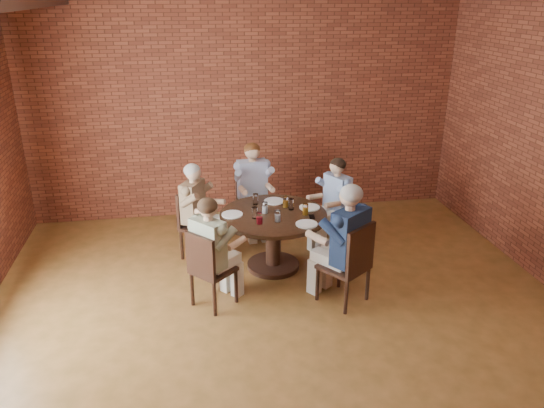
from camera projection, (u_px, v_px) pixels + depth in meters
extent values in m
plane|color=#9C6230|center=(290.00, 340.00, 5.40)|extent=(7.00, 7.00, 0.00)
plane|color=brown|center=(246.00, 106.00, 7.96)|extent=(7.00, 0.00, 7.00)
cylinder|color=black|center=(273.00, 265.00, 6.82)|extent=(0.67, 0.67, 0.06)
cylinder|color=black|center=(273.00, 243.00, 6.70)|extent=(0.19, 0.19, 0.64)
cylinder|color=black|center=(273.00, 215.00, 6.56)|extent=(1.33, 1.33, 0.05)
cube|color=black|center=(333.00, 218.00, 7.22)|extent=(0.53, 0.53, 0.04)
cube|color=black|center=(344.00, 198.00, 7.22)|extent=(0.21, 0.37, 0.45)
cylinder|color=black|center=(315.00, 232.00, 7.34)|extent=(0.04, 0.04, 0.41)
cylinder|color=black|center=(331.00, 240.00, 7.09)|extent=(0.04, 0.04, 0.41)
cylinder|color=black|center=(333.00, 226.00, 7.52)|extent=(0.04, 0.04, 0.41)
cylinder|color=black|center=(350.00, 234.00, 7.27)|extent=(0.04, 0.04, 0.41)
cube|color=black|center=(254.00, 205.00, 7.64)|extent=(0.47, 0.47, 0.04)
cube|color=black|center=(250.00, 184.00, 7.72)|extent=(0.43, 0.08, 0.49)
cylinder|color=black|center=(244.00, 226.00, 7.51)|extent=(0.04, 0.04, 0.41)
cylinder|color=black|center=(269.00, 223.00, 7.60)|extent=(0.04, 0.04, 0.41)
cylinder|color=black|center=(239.00, 216.00, 7.85)|extent=(0.04, 0.04, 0.41)
cylinder|color=black|center=(263.00, 214.00, 7.94)|extent=(0.04, 0.04, 0.41)
cube|color=black|center=(198.00, 226.00, 6.97)|extent=(0.54, 0.54, 0.04)
cube|color=black|center=(185.00, 207.00, 6.93)|extent=(0.22, 0.37, 0.46)
cylinder|color=black|center=(205.00, 249.00, 6.86)|extent=(0.04, 0.04, 0.41)
cylinder|color=black|center=(216.00, 238.00, 7.16)|extent=(0.04, 0.04, 0.41)
cylinder|color=black|center=(182.00, 245.00, 6.96)|extent=(0.04, 0.04, 0.41)
cylinder|color=black|center=(193.00, 235.00, 7.26)|extent=(0.04, 0.04, 0.41)
cube|color=black|center=(213.00, 270.00, 5.88)|extent=(0.58, 0.58, 0.04)
cube|color=black|center=(200.00, 256.00, 5.65)|extent=(0.30, 0.33, 0.47)
cylinder|color=black|center=(236.00, 286.00, 5.99)|extent=(0.04, 0.04, 0.41)
cylinder|color=black|center=(214.00, 277.00, 6.19)|extent=(0.04, 0.04, 0.41)
cylinder|color=black|center=(215.00, 299.00, 5.74)|extent=(0.04, 0.04, 0.41)
cylinder|color=black|center=(192.00, 289.00, 5.93)|extent=(0.04, 0.04, 0.41)
cube|color=black|center=(343.00, 267.00, 5.95)|extent=(0.65, 0.65, 0.04)
cube|color=black|center=(361.00, 250.00, 5.71)|extent=(0.40, 0.31, 0.53)
cylinder|color=black|center=(339.00, 272.00, 6.30)|extent=(0.04, 0.04, 0.41)
cylinder|color=black|center=(317.00, 284.00, 6.03)|extent=(0.04, 0.04, 0.41)
cylinder|color=black|center=(368.00, 284.00, 6.04)|extent=(0.04, 0.04, 0.41)
cylinder|color=black|center=(346.00, 297.00, 5.77)|extent=(0.04, 0.04, 0.41)
cylinder|color=white|center=(309.00, 207.00, 6.71)|extent=(0.26, 0.26, 0.01)
cylinder|color=white|center=(274.00, 201.00, 6.92)|extent=(0.26, 0.26, 0.01)
cylinder|color=white|center=(232.00, 214.00, 6.50)|extent=(0.26, 0.26, 0.01)
cylinder|color=white|center=(307.00, 224.00, 6.23)|extent=(0.26, 0.26, 0.01)
cylinder|color=white|center=(291.00, 204.00, 6.65)|extent=(0.07, 0.07, 0.14)
cylinder|color=white|center=(286.00, 202.00, 6.72)|extent=(0.07, 0.07, 0.14)
cylinder|color=white|center=(256.00, 199.00, 6.81)|extent=(0.07, 0.07, 0.14)
cylinder|color=white|center=(265.00, 208.00, 6.54)|extent=(0.07, 0.07, 0.14)
cylinder|color=white|center=(255.00, 213.00, 6.39)|extent=(0.07, 0.07, 0.14)
cylinder|color=white|center=(259.00, 218.00, 6.24)|extent=(0.07, 0.07, 0.14)
cylinder|color=white|center=(278.00, 216.00, 6.30)|extent=(0.07, 0.07, 0.14)
cylinder|color=white|center=(305.00, 209.00, 6.49)|extent=(0.07, 0.07, 0.14)
cube|color=black|center=(312.00, 217.00, 6.44)|extent=(0.08, 0.13, 0.01)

